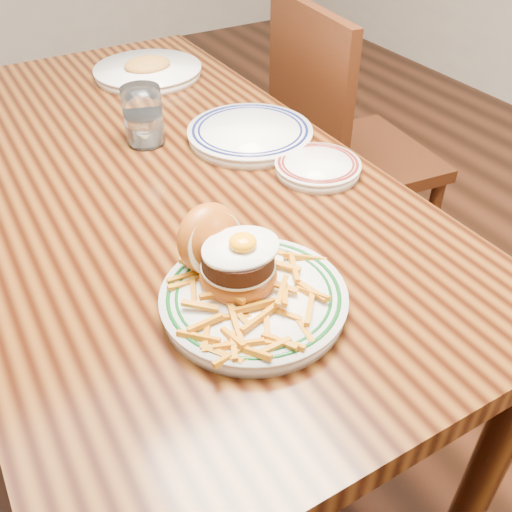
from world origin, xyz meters
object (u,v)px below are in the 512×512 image
table (156,202)px  chair_right (339,148)px  side_plate (318,166)px  main_plate (246,283)px

table → chair_right: 0.75m
table → side_plate: bearing=-33.3°
main_plate → chair_right: bearing=31.7°
chair_right → side_plate: chair_right is taller
main_plate → table: bearing=74.5°
main_plate → side_plate: size_ratio=1.64×
table → main_plate: bearing=-93.6°
chair_right → side_plate: bearing=52.6°
table → chair_right: (0.70, 0.22, -0.15)m
table → side_plate: 0.37m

